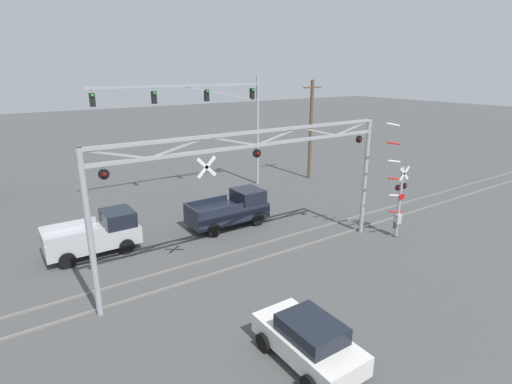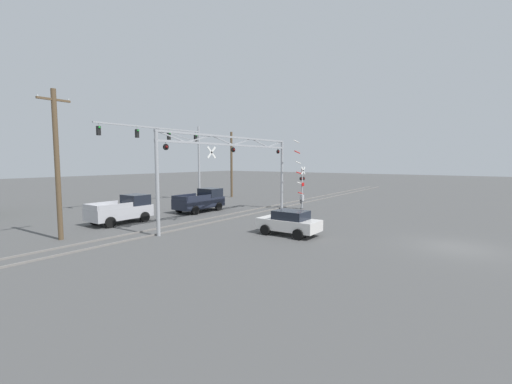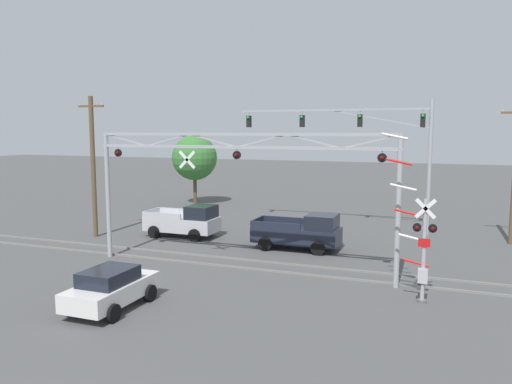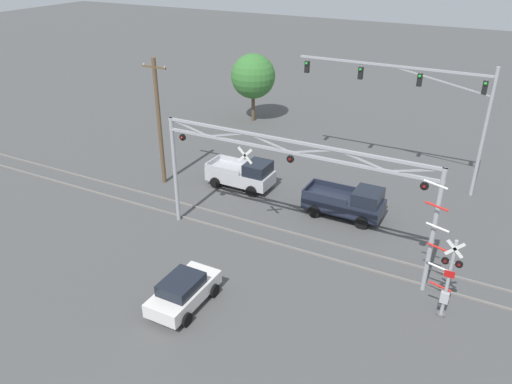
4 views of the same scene
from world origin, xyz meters
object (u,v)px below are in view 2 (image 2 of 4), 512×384
at_px(utility_pole_left, 57,163).
at_px(traffic_signal_span, 177,148).
at_px(sedan_waiting, 289,222).
at_px(crossing_gantry, 233,160).
at_px(crossing_signal_mast, 301,186).
at_px(pickup_truck_following, 123,210).
at_px(pickup_truck_lead, 201,201).
at_px(utility_pole_right, 232,164).

bearing_deg(utility_pole_left, traffic_signal_span, 26.32).
bearing_deg(sedan_waiting, crossing_gantry, 69.89).
xyz_separation_m(crossing_gantry, crossing_signal_mast, (8.21, -1.57, -2.51)).
height_order(crossing_signal_mast, pickup_truck_following, crossing_signal_mast).
height_order(crossing_signal_mast, utility_pole_left, utility_pole_left).
distance_m(crossing_gantry, utility_pole_left, 11.78).
distance_m(crossing_gantry, sedan_waiting, 7.79).
distance_m(sedan_waiting, utility_pole_left, 13.95).
relative_size(pickup_truck_lead, utility_pole_right, 0.59).
distance_m(traffic_signal_span, pickup_truck_following, 13.22).
bearing_deg(utility_pole_left, crossing_signal_mast, -15.53).
bearing_deg(pickup_truck_lead, crossing_gantry, -108.02).
bearing_deg(crossing_gantry, crossing_signal_mast, -10.81).
relative_size(crossing_signal_mast, utility_pole_left, 0.75).
distance_m(traffic_signal_span, sedan_waiting, 20.08).
bearing_deg(pickup_truck_lead, traffic_signal_span, 64.61).
distance_m(crossing_signal_mast, sedan_waiting, 11.65).
bearing_deg(utility_pole_right, pickup_truck_lead, -153.23).
distance_m(pickup_truck_following, utility_pole_right, 19.49).
distance_m(pickup_truck_lead, sedan_waiting, 12.14).
height_order(crossing_gantry, utility_pole_right, utility_pole_right).
relative_size(crossing_signal_mast, sedan_waiting, 1.70).
bearing_deg(crossing_gantry, pickup_truck_following, 135.88).
xyz_separation_m(pickup_truck_following, sedan_waiting, (3.55, -12.04, -0.18)).
xyz_separation_m(sedan_waiting, utility_pole_left, (-8.82, 10.16, 3.66)).
height_order(pickup_truck_following, utility_pole_left, utility_pole_left).
bearing_deg(utility_pole_left, crossing_gantry, -18.89).
bearing_deg(traffic_signal_span, pickup_truck_lead, -115.39).
bearing_deg(crossing_signal_mast, crossing_gantry, 169.19).
relative_size(crossing_signal_mast, pickup_truck_lead, 1.35).
height_order(traffic_signal_span, utility_pole_right, traffic_signal_span).
bearing_deg(traffic_signal_span, pickup_truck_following, -150.63).
xyz_separation_m(crossing_gantry, utility_pole_left, (-11.15, 3.81, -0.22)).
bearing_deg(pickup_truck_lead, crossing_signal_mast, -45.60).
relative_size(crossing_gantry, traffic_signal_span, 1.15).
xyz_separation_m(traffic_signal_span, pickup_truck_lead, (-3.12, -6.58, -5.01)).
relative_size(pickup_truck_lead, pickup_truck_following, 1.06).
bearing_deg(crossing_gantry, utility_pole_right, 40.09).
bearing_deg(pickup_truck_following, traffic_signal_span, 29.37).
distance_m(traffic_signal_span, pickup_truck_lead, 8.84).
bearing_deg(pickup_truck_lead, utility_pole_left, -174.19).
xyz_separation_m(crossing_gantry, sedan_waiting, (-2.32, -6.35, -3.88)).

